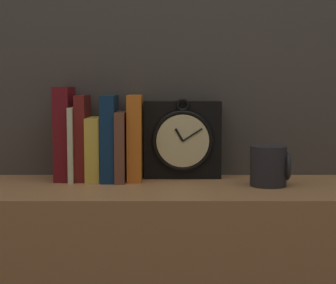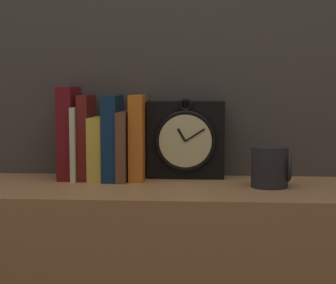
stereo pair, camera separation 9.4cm
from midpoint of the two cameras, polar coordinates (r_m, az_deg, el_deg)
The scene contains 10 objects.
wall_back at distance 1.66m, azimuth 2.18°, elevation 11.62°, with size 6.00×0.05×2.60m.
clock at distance 1.58m, azimuth 3.53°, elevation 0.23°, with size 0.22×0.08×0.23m.
book_slot0_maroon at distance 1.59m, azimuth -8.36°, elevation 0.92°, with size 0.04×0.13×0.26m.
book_slot1_cream at distance 1.58m, azimuth -7.43°, elevation -0.10°, with size 0.01×0.15×0.20m.
book_slot2_maroon at distance 1.58m, azimuth -6.58°, elevation 0.50°, with size 0.03×0.13×0.23m.
book_slot3_yellow at distance 1.57m, azimuth -5.37°, elevation -0.63°, with size 0.04×0.14×0.17m.
book_slot4_navy at distance 1.56m, azimuth -3.92°, elevation 0.46°, with size 0.04×0.15×0.23m.
book_slot5_brown at distance 1.55m, azimuth -2.73°, elevation -0.39°, with size 0.03×0.16×0.19m.
book_slot6_orange at distance 1.56m, azimuth -1.33°, elevation 0.48°, with size 0.04×0.14×0.23m.
mug at distance 1.47m, azimuth 12.21°, elevation -2.51°, with size 0.10×0.09×0.10m.
Camera 2 is at (0.10, -1.43, 1.13)m, focal length 60.00 mm.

